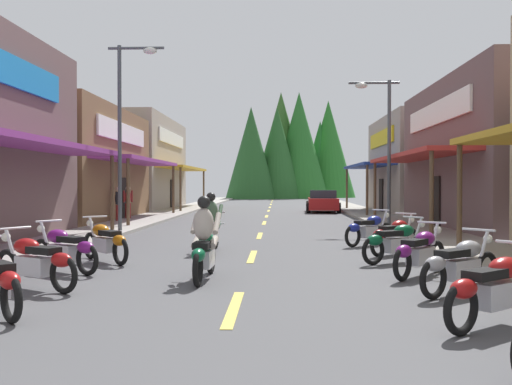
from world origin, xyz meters
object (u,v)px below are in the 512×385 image
pedestrian_browsing (118,202)px  parked_car_curbside (323,201)px  motorcycle_parked_left_3 (64,248)px  motorcycle_parked_left_4 (105,241)px  motorcycle_parked_right_5 (395,235)px  streetlamp_left (127,113)px  rider_cruising_lead (204,245)px  motorcycle_parked_left_2 (35,261)px  motorcycle_parked_right_2 (460,264)px  pedestrian_by_shop (128,200)px  streetlamp_right (382,132)px  motorcycle_parked_right_4 (397,241)px  motorcycle_parked_right_6 (369,229)px  motorcycle_parked_right_3 (420,251)px  rider_cruising_trailing (211,227)px  motorcycle_parked_right_1 (495,288)px

pedestrian_browsing → parked_car_curbside: bearing=45.8°
motorcycle_parked_left_3 → motorcycle_parked_left_4: size_ratio=1.12×
motorcycle_parked_right_5 → motorcycle_parked_left_4: bearing=147.8°
streetlamp_left → rider_cruising_lead: size_ratio=3.15×
motorcycle_parked_left_2 → motorcycle_parked_left_4: same height
motorcycle_parked_right_2 → motorcycle_parked_left_2: same height
motorcycle_parked_left_4 → parked_car_curbside: (6.74, 23.40, 0.20)m
rider_cruising_lead → pedestrian_by_shop: (-5.95, 17.04, 0.33)m
streetlamp_right → motorcycle_parked_right_4: streetlamp_right is taller
motorcycle_parked_right_5 → motorcycle_parked_right_6: size_ratio=0.98×
streetlamp_left → parked_car_curbside: size_ratio=1.54×
streetlamp_right → motorcycle_parked_right_3: (-1.38, -11.87, -3.38)m
motorcycle_parked_right_6 → rider_cruising_trailing: bearing=159.2°
motorcycle_parked_right_2 → rider_cruising_lead: 4.47m
motorcycle_parked_right_1 → motorcycle_parked_right_4: bearing=51.2°
streetlamp_left → motorcycle_parked_left_2: 11.58m
pedestrian_by_shop → motorcycle_parked_right_4: bearing=162.4°
rider_cruising_lead → pedestrian_browsing: (-5.90, 15.14, 0.31)m
streetlamp_left → motorcycle_parked_left_2: size_ratio=3.55×
motorcycle_parked_right_2 → rider_cruising_trailing: 7.30m
motorcycle_parked_left_2 → motorcycle_parked_right_4: bearing=-122.2°
motorcycle_parked_left_4 → pedestrian_by_shop: pedestrian_by_shop is taller
parked_car_curbside → motorcycle_parked_right_5: bearing=-177.4°
motorcycle_parked_right_1 → motorcycle_parked_right_2: bearing=44.5°
motorcycle_parked_right_6 → motorcycle_parked_right_4: bearing=-131.3°
streetlamp_left → motorcycle_parked_right_6: size_ratio=4.07×
parked_car_curbside → motorcycle_parked_right_4: bearing=-178.1°
motorcycle_parked_right_2 → motorcycle_parked_right_3: bearing=57.6°
pedestrian_by_shop → parked_car_curbside: (10.12, 8.68, -0.30)m
rider_cruising_lead → motorcycle_parked_left_2: bearing=112.9°
pedestrian_browsing → rider_cruising_lead: bearing=-69.3°
streetlamp_right → rider_cruising_lead: streetlamp_right is taller
motorcycle_parked_right_2 → rider_cruising_lead: bearing=125.1°
motorcycle_parked_right_1 → motorcycle_parked_right_4: size_ratio=0.95×
motorcycle_parked_right_1 → motorcycle_parked_right_6: 9.41m
motorcycle_parked_right_6 → streetlamp_right: bearing=34.8°
motorcycle_parked_right_6 → rider_cruising_trailing: rider_cruising_trailing is taller
motorcycle_parked_left_2 → rider_cruising_trailing: rider_cruising_trailing is taller
streetlamp_left → motorcycle_parked_left_3: 9.82m
motorcycle_parked_right_4 → rider_cruising_lead: bearing=177.4°
pedestrian_browsing → motorcycle_parked_left_3: bearing=-78.9°
streetlamp_right → motorcycle_parked_left_4: (-8.04, -10.11, -3.38)m
motorcycle_parked_right_5 → rider_cruising_lead: (-4.31, -4.05, 0.17)m
motorcycle_parked_right_4 → motorcycle_parked_left_4: 6.61m
streetlamp_left → motorcycle_parked_left_4: bearing=-78.8°
motorcycle_parked_right_3 → motorcycle_parked_left_3: size_ratio=0.94×
motorcycle_parked_right_1 → motorcycle_parked_right_5: 7.35m
pedestrian_browsing → motorcycle_parked_right_2: bearing=-58.6°
rider_cruising_lead → pedestrian_browsing: size_ratio=1.29×
motorcycle_parked_right_3 → motorcycle_parked_left_3: bearing=126.9°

